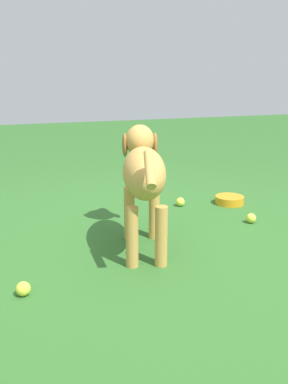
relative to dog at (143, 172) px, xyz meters
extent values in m
plane|color=#2D6026|center=(0.07, -0.07, -0.44)|extent=(14.00, 14.00, 0.00)
ellipsoid|color=#C69347|center=(-0.02, -0.06, 0.01)|extent=(0.39, 0.64, 0.26)
cylinder|color=#C69347|center=(-0.03, 0.15, -0.28)|extent=(0.06, 0.06, 0.32)
cylinder|color=#C69347|center=(0.11, 0.11, -0.28)|extent=(0.06, 0.06, 0.32)
cylinder|color=#C69347|center=(-0.14, -0.22, -0.28)|extent=(0.06, 0.06, 0.32)
cylinder|color=#C69347|center=(0.00, -0.26, -0.28)|extent=(0.06, 0.06, 0.32)
ellipsoid|color=#C69347|center=(0.09, 0.29, 0.13)|extent=(0.22, 0.24, 0.20)
ellipsoid|color=olive|center=(0.11, 0.37, 0.11)|extent=(0.12, 0.16, 0.08)
sphere|color=black|center=(0.13, 0.43, 0.11)|extent=(0.04, 0.04, 0.04)
ellipsoid|color=olive|center=(-0.01, 0.30, 0.11)|extent=(0.05, 0.08, 0.15)
ellipsoid|color=olive|center=(0.17, 0.25, 0.11)|extent=(0.05, 0.08, 0.15)
cylinder|color=#C69347|center=(-0.12, -0.41, 0.11)|extent=(0.10, 0.20, 0.16)
sphere|color=#D0D33D|center=(-0.70, -0.33, -0.41)|extent=(0.07, 0.07, 0.07)
sphere|color=#C9D440|center=(0.82, 0.12, -0.41)|extent=(0.07, 0.07, 0.07)
sphere|color=#CDDB40|center=(0.54, 0.63, -0.41)|extent=(0.07, 0.07, 0.07)
cylinder|color=orange|center=(0.92, 0.55, -0.41)|extent=(0.22, 0.22, 0.06)
camera|label=1|loc=(-0.78, -2.07, 0.50)|focal=38.53mm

